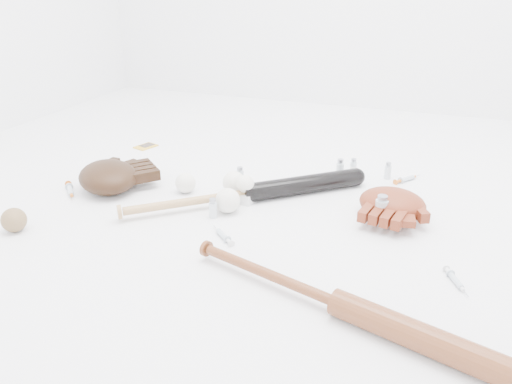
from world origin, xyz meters
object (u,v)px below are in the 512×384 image
(pedestal, at_px, (245,197))
(glove_dark, at_px, (108,176))
(bat_wood, at_px, (337,303))
(bat_dark, at_px, (246,193))

(pedestal, bearing_deg, glove_dark, -171.18)
(bat_wood, height_order, glove_dark, glove_dark)
(glove_dark, bearing_deg, pedestal, 50.17)
(bat_wood, relative_size, pedestal, 13.85)
(glove_dark, height_order, pedestal, glove_dark)
(bat_dark, height_order, glove_dark, glove_dark)
(bat_dark, xyz_separation_m, glove_dark, (-0.50, -0.08, 0.02))
(bat_dark, xyz_separation_m, pedestal, (-0.00, 0.00, -0.02))
(bat_dark, relative_size, bat_wood, 1.04)
(bat_wood, distance_m, glove_dark, 1.02)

